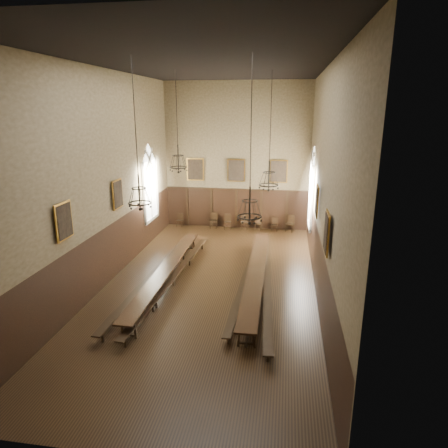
% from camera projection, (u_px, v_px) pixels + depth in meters
% --- Properties ---
extents(floor, '(9.00, 18.00, 0.02)m').
position_uv_depth(floor, '(210.00, 286.00, 17.32)').
color(floor, black).
rests_on(floor, ground).
extents(ceiling, '(9.00, 18.00, 0.02)m').
position_uv_depth(ceiling, '(208.00, 63.00, 14.80)').
color(ceiling, black).
rests_on(ceiling, ground).
extents(wall_back, '(9.00, 0.02, 9.00)m').
position_uv_depth(wall_back, '(237.00, 157.00, 24.61)').
color(wall_back, '#806D4E').
rests_on(wall_back, ground).
extents(wall_front, '(9.00, 0.02, 9.00)m').
position_uv_depth(wall_front, '(118.00, 269.00, 7.51)').
color(wall_front, '#806D4E').
rests_on(wall_front, ground).
extents(wall_left, '(0.02, 18.00, 9.00)m').
position_uv_depth(wall_left, '(103.00, 180.00, 16.73)').
color(wall_left, '#806D4E').
rests_on(wall_left, ground).
extents(wall_right, '(0.02, 18.00, 9.00)m').
position_uv_depth(wall_right, '(324.00, 186.00, 15.39)').
color(wall_right, '#806D4E').
rests_on(wall_right, ground).
extents(wainscot_panelling, '(9.00, 18.00, 2.50)m').
position_uv_depth(wainscot_panelling, '(210.00, 259.00, 16.97)').
color(wainscot_panelling, black).
rests_on(wainscot_panelling, floor).
extents(table_left, '(0.69, 9.70, 0.76)m').
position_uv_depth(table_left, '(167.00, 276.00, 17.40)').
color(table_left, black).
rests_on(table_left, floor).
extents(table_right, '(0.84, 10.24, 0.80)m').
position_uv_depth(table_right, '(256.00, 278.00, 17.15)').
color(table_right, black).
rests_on(table_right, floor).
extents(bench_left_outer, '(0.69, 10.49, 0.47)m').
position_uv_depth(bench_left_outer, '(154.00, 276.00, 17.59)').
color(bench_left_outer, black).
rests_on(bench_left_outer, floor).
extents(bench_left_inner, '(0.88, 10.34, 0.47)m').
position_uv_depth(bench_left_inner, '(174.00, 279.00, 17.23)').
color(bench_left_inner, black).
rests_on(bench_left_inner, floor).
extents(bench_right_inner, '(0.55, 9.76, 0.44)m').
position_uv_depth(bench_right_inner, '(246.00, 280.00, 17.22)').
color(bench_right_inner, black).
rests_on(bench_right_inner, floor).
extents(bench_right_outer, '(0.91, 10.72, 0.48)m').
position_uv_depth(bench_right_outer, '(267.00, 284.00, 16.76)').
color(bench_right_outer, black).
rests_on(bench_right_outer, floor).
extents(chair_0, '(0.41, 0.41, 0.87)m').
position_uv_depth(chair_0, '(180.00, 223.00, 25.86)').
color(chair_0, black).
rests_on(chair_0, floor).
extents(chair_2, '(0.46, 0.46, 1.01)m').
position_uv_depth(chair_2, '(214.00, 223.00, 25.60)').
color(chair_2, black).
rests_on(chair_2, floor).
extents(chair_3, '(0.45, 0.45, 0.95)m').
position_uv_depth(chair_3, '(227.00, 225.00, 25.37)').
color(chair_3, black).
rests_on(chair_3, floor).
extents(chair_4, '(0.47, 0.47, 0.97)m').
position_uv_depth(chair_4, '(244.00, 225.00, 25.26)').
color(chair_4, black).
rests_on(chair_4, floor).
extents(chair_5, '(0.40, 0.40, 0.87)m').
position_uv_depth(chair_5, '(258.00, 226.00, 25.15)').
color(chair_5, black).
rests_on(chair_5, floor).
extents(chair_6, '(0.40, 0.40, 0.87)m').
position_uv_depth(chair_6, '(274.00, 227.00, 24.91)').
color(chair_6, black).
rests_on(chair_6, floor).
extents(chair_7, '(0.58, 0.58, 1.04)m').
position_uv_depth(chair_7, '(290.00, 227.00, 24.81)').
color(chair_7, black).
rests_on(chair_7, floor).
extents(chandelier_back_left, '(0.82, 0.82, 4.33)m').
position_uv_depth(chandelier_back_left, '(178.00, 161.00, 18.07)').
color(chandelier_back_left, black).
rests_on(chandelier_back_left, ceiling).
extents(chandelier_back_right, '(0.92, 0.92, 5.21)m').
position_uv_depth(chandelier_back_right, '(269.00, 178.00, 18.53)').
color(chandelier_back_right, black).
rests_on(chandelier_back_right, ceiling).
extents(chandelier_front_left, '(0.80, 0.80, 4.86)m').
position_uv_depth(chandelier_front_left, '(139.00, 193.00, 13.58)').
color(chandelier_front_left, black).
rests_on(chandelier_front_left, ceiling).
extents(chandelier_front_right, '(0.83, 0.83, 5.23)m').
position_uv_depth(chandelier_front_right, '(250.00, 206.00, 13.23)').
color(chandelier_front_right, black).
rests_on(chandelier_front_right, ceiling).
extents(portrait_back_0, '(1.10, 0.12, 1.40)m').
position_uv_depth(portrait_back_0, '(195.00, 169.00, 25.09)').
color(portrait_back_0, '#A47427').
rests_on(portrait_back_0, wall_back).
extents(portrait_back_1, '(1.10, 0.12, 1.40)m').
position_uv_depth(portrait_back_1, '(236.00, 170.00, 24.71)').
color(portrait_back_1, '#A47427').
rests_on(portrait_back_1, wall_back).
extents(portrait_back_2, '(1.10, 0.12, 1.40)m').
position_uv_depth(portrait_back_2, '(279.00, 171.00, 24.33)').
color(portrait_back_2, '#A47427').
rests_on(portrait_back_2, wall_back).
extents(portrait_left_0, '(0.12, 1.00, 1.30)m').
position_uv_depth(portrait_left_0, '(118.00, 194.00, 17.88)').
color(portrait_left_0, '#A47427').
rests_on(portrait_left_0, wall_left).
extents(portrait_left_1, '(0.12, 1.00, 1.30)m').
position_uv_depth(portrait_left_1, '(64.00, 221.00, 13.61)').
color(portrait_left_1, '#A47427').
rests_on(portrait_left_1, wall_left).
extents(portrait_right_0, '(0.12, 1.00, 1.30)m').
position_uv_depth(portrait_right_0, '(317.00, 201.00, 16.59)').
color(portrait_right_0, '#A47427').
rests_on(portrait_right_0, wall_right).
extents(portrait_right_1, '(0.12, 1.00, 1.30)m').
position_uv_depth(portrait_right_1, '(327.00, 233.00, 12.32)').
color(portrait_right_1, '#A47427').
rests_on(portrait_right_1, wall_right).
extents(window_right, '(0.20, 2.20, 4.60)m').
position_uv_depth(window_right, '(312.00, 188.00, 20.93)').
color(window_right, white).
rests_on(window_right, wall_right).
extents(window_left, '(0.20, 2.20, 4.60)m').
position_uv_depth(window_left, '(150.00, 183.00, 22.24)').
color(window_left, white).
rests_on(window_left, wall_left).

